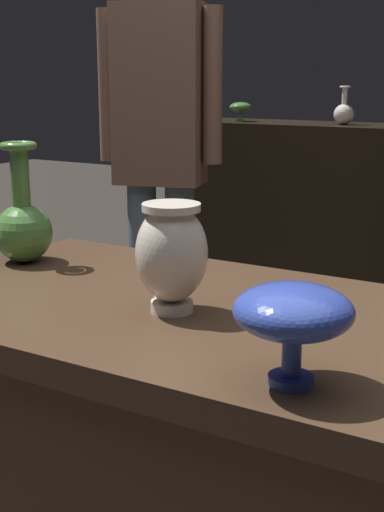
% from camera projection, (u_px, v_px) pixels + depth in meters
% --- Properties ---
extents(display_plinth, '(1.20, 0.64, 0.80)m').
position_uv_depth(display_plinth, '(210.00, 505.00, 1.37)').
color(display_plinth, '#422D1E').
rests_on(display_plinth, ground_plane).
extents(vase_centerpiece, '(0.13, 0.13, 0.19)m').
position_uv_depth(vase_centerpiece, '(172.00, 253.00, 1.24)').
color(vase_centerpiece, silver).
rests_on(vase_centerpiece, display_plinth).
extents(vase_left_accent, '(0.13, 0.13, 0.27)m').
position_uv_depth(vase_left_accent, '(23.00, 225.00, 1.59)').
color(vase_left_accent, '#477A38').
rests_on(vase_left_accent, display_plinth).
extents(vase_right_accent, '(0.16, 0.16, 0.14)m').
position_uv_depth(vase_right_accent, '(293.00, 314.00, 0.94)').
color(vase_right_accent, '#2D429E').
rests_on(vase_right_accent, display_plinth).
extents(shelf_vase_far_left, '(0.11, 0.11, 0.09)m').
position_uv_depth(shelf_vase_far_left, '(241.00, 108.00, 3.52)').
color(shelf_vase_far_left, '#477A38').
rests_on(shelf_vase_far_left, back_display_shelf).
extents(shelf_vase_left, '(0.09, 0.09, 0.17)m').
position_uv_depth(shelf_vase_left, '(344.00, 113.00, 3.28)').
color(shelf_vase_left, silver).
rests_on(shelf_vase_left, back_display_shelf).
extents(visitor_near_left, '(0.45, 0.26, 1.65)m').
position_uv_depth(visitor_near_left, '(160.00, 141.00, 2.65)').
color(visitor_near_left, slate).
rests_on(visitor_near_left, ground_plane).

